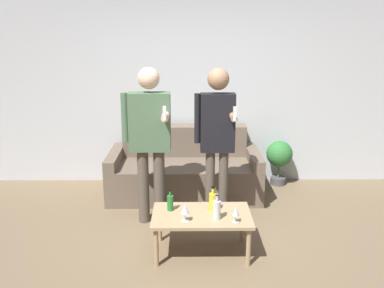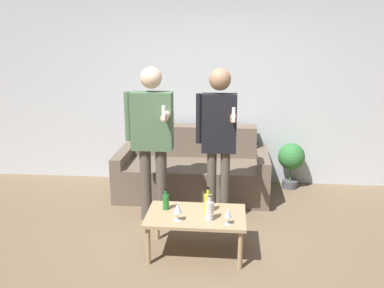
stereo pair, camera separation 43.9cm
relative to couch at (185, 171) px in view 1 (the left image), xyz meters
The scene contains 12 objects.
ground_plane 1.74m from the couch, 84.21° to the right, with size 16.00×16.00×0.00m, color #756047.
wall_back 1.18m from the couch, 71.62° to the left, with size 8.00×0.06×2.70m.
couch is the anchor object (origin of this frame).
coffee_table 1.58m from the couch, 83.67° to the right, with size 0.94×0.58×0.40m.
bottle_orange 1.72m from the couch, 79.59° to the right, with size 0.07×0.07×0.24m.
bottle_green 1.49m from the couch, 94.89° to the right, with size 0.06×0.06×0.21m.
bottle_dark 1.54m from the couch, 79.35° to the right, with size 0.07×0.07×0.25m.
wine_glass_near 1.83m from the couch, 74.83° to the right, with size 0.07×0.07×0.15m.
wine_glass_far 1.73m from the couch, 89.36° to the right, with size 0.08×0.08×0.17m.
person_standing_left 1.18m from the couch, 112.82° to the right, with size 0.52×0.44×1.72m.
person_standing_right 1.21m from the couch, 68.38° to the right, with size 0.43×0.42×1.71m.
potted_plant 1.34m from the couch, 13.21° to the left, with size 0.36×0.36×0.62m.
Camera 1 is at (-0.13, -3.59, 2.10)m, focal length 40.00 mm.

